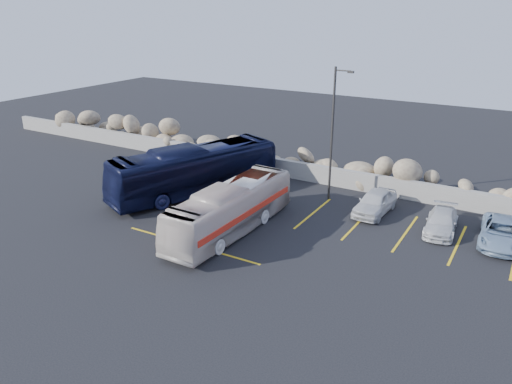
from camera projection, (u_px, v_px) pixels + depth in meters
The scene contains 10 objects.
ground at pixel (205, 251), 24.29m from camera, with size 90.00×90.00×0.00m, color black.
seawall at pixel (309, 172), 33.75m from camera, with size 60.00×0.40×1.20m, color gray.
riprap_pile at pixel (317, 158), 34.47m from camera, with size 54.00×2.80×2.60m, color #866F58, non-canonical shape.
parking_lines at pixel (337, 230), 26.58m from camera, with size 18.16×9.36×0.01m.
lamppost at pixel (333, 131), 29.22m from camera, with size 1.14×0.18×8.00m.
vintage_bus at pixel (231, 209), 25.96m from camera, with size 2.16×9.23×2.57m, color beige.
tour_coach at pixel (195, 170), 31.16m from camera, with size 2.60×11.09×3.09m, color black.
car_a at pixel (375, 202), 28.49m from camera, with size 1.58×3.92×1.34m, color silver.
car_c at pixel (441, 222), 26.22m from camera, with size 1.51×3.72×1.08m, color silver.
car_d at pixel (502, 233), 24.87m from camera, with size 1.99×4.31×1.20m, color #7F99B4.
Camera 1 is at (13.12, -17.45, 11.31)m, focal length 35.00 mm.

